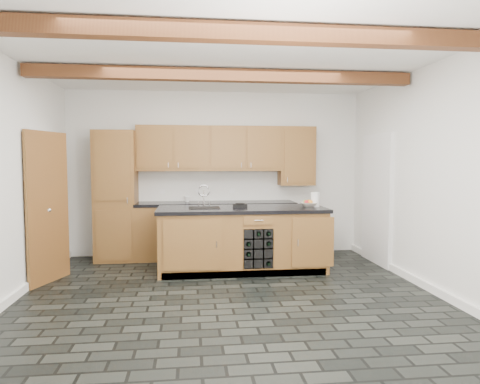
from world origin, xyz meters
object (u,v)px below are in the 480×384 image
Objects in this scene: kitchen_scale at (240,205)px; fruit_bowl at (309,204)px; island at (242,239)px; paper_towel at (315,199)px.

kitchen_scale and fruit_bowl have the same top height.
kitchen_scale reaches higher than island.
fruit_bowl is (1.04, 0.02, 0.00)m from kitchen_scale.
island is at bearing -48.56° from kitchen_scale.
paper_towel reaches higher than fruit_bowl.
fruit_bowl is at bearing 2.82° from island.
paper_towel reaches higher than kitchen_scale.
kitchen_scale is (-0.03, 0.03, 0.50)m from island.
island is 1.13m from fruit_bowl.
island is at bearing -177.89° from paper_towel.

